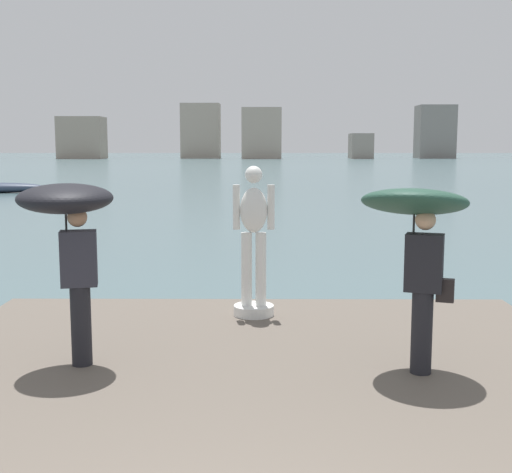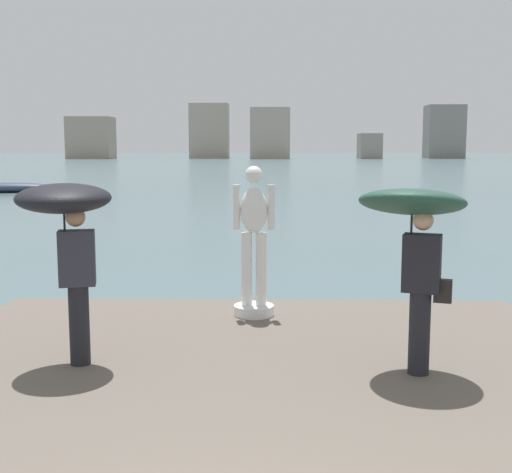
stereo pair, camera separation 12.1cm
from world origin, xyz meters
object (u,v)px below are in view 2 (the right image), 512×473
Objects in this scene: onlooker_right at (415,225)px; boat_mid at (8,188)px; statue_white_figure at (254,248)px; onlooker_left at (67,219)px.

onlooker_right is 0.38× the size of boat_mid.
statue_white_figure is 2.98m from onlooker_right.
onlooker_right is (1.72, -2.36, 0.61)m from statue_white_figure.
onlooker_right reaches higher than onlooker_left.
onlooker_left is at bearing -67.54° from boat_mid.
statue_white_figure is 33.88m from boat_mid.
statue_white_figure reaches higher than onlooker_left.
statue_white_figure is 1.05× the size of onlooker_left.
statue_white_figure is at bearing 126.06° from onlooker_right.
statue_white_figure is at bearing 48.03° from onlooker_left.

